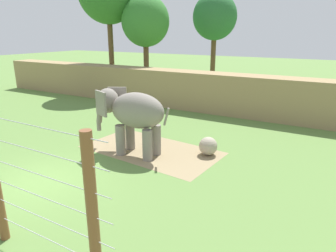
% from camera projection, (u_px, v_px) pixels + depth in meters
% --- Properties ---
extents(ground_plane, '(120.00, 120.00, 0.00)m').
position_uv_depth(ground_plane, '(42.00, 182.00, 10.63)').
color(ground_plane, '#5B7F3D').
extents(dirt_patch, '(6.29, 3.78, 0.01)m').
position_uv_depth(dirt_patch, '(151.00, 150.00, 13.54)').
color(dirt_patch, '#937F5B').
rests_on(dirt_patch, ground).
extents(embankment_wall, '(36.00, 1.80, 2.52)m').
position_uv_depth(embankment_wall, '(193.00, 90.00, 20.55)').
color(embankment_wall, '#997F56').
rests_on(embankment_wall, ground).
extents(elephant, '(3.70, 1.56, 2.74)m').
position_uv_depth(elephant, '(132.00, 113.00, 12.66)').
color(elephant, gray).
rests_on(elephant, ground).
extents(enrichment_ball, '(0.79, 0.79, 0.79)m').
position_uv_depth(enrichment_ball, '(208.00, 146.00, 12.89)').
color(enrichment_ball, tan).
rests_on(enrichment_ball, ground).
extents(tree_far_left, '(3.89, 3.89, 7.94)m').
position_uv_depth(tree_far_left, '(145.00, 22.00, 24.57)').
color(tree_far_left, brown).
rests_on(tree_far_left, ground).
extents(tree_right_of_centre, '(3.80, 3.80, 8.33)m').
position_uv_depth(tree_right_of_centre, '(215.00, 17.00, 26.23)').
color(tree_right_of_centre, brown).
rests_on(tree_right_of_centre, ground).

